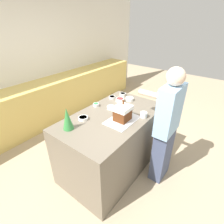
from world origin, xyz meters
The scene contains 16 objects.
ground_plane centered at (0.00, 0.00, 0.00)m, with size 12.00×12.00×0.00m, color tan.
wall_back centered at (0.00, 2.36, 1.30)m, with size 8.00×0.05×2.60m.
back_cabinet_block centered at (0.00, 2.03, 0.47)m, with size 6.00×0.60×0.93m.
kitchen_island centered at (0.00, 0.00, 0.47)m, with size 1.60×0.93×0.95m.
baking_tray centered at (-0.02, -0.18, 0.95)m, with size 0.47×0.32×0.01m.
gingerbread_house centered at (-0.02, -0.18, 1.06)m, with size 0.22×0.20×0.26m.
decorative_tree centered at (-0.59, 0.23, 1.09)m, with size 0.13×0.13×0.29m.
candy_bowl_beside_tree centered at (-0.32, 0.25, 0.97)m, with size 0.13×0.13×0.04m.
candy_bowl_near_tray_right centered at (0.15, 0.14, 0.97)m, with size 0.12×0.12×0.04m.
candy_bowl_center_rear centered at (0.46, 0.36, 0.97)m, with size 0.11×0.11×0.04m.
candy_bowl_behind_tray centered at (0.44, 0.18, 0.97)m, with size 0.14×0.14×0.05m.
candy_bowl_far_right centered at (0.07, 0.37, 0.97)m, with size 0.09×0.09×0.05m.
candy_bowl_far_left centered at (0.57, 0.08, 0.97)m, with size 0.13×0.13×0.05m.
candy_bowl_front_corner centered at (0.66, 0.28, 0.97)m, with size 0.10×0.10×0.04m.
mug centered at (0.22, -0.37, 0.99)m, with size 0.09×0.09×0.08m.
person centered at (0.28, -0.68, 0.87)m, with size 0.44×0.55×1.68m.
Camera 1 is at (-1.68, -1.28, 2.17)m, focal length 28.00 mm.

